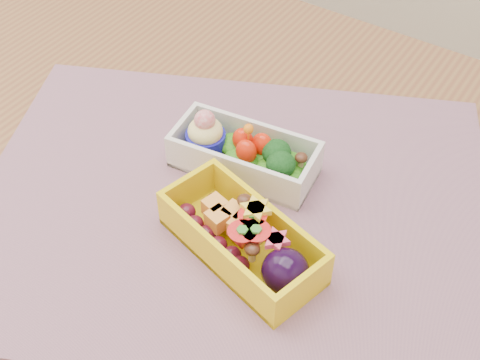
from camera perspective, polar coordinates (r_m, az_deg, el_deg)
The scene contains 4 objects.
table at distance 0.83m, azimuth 0.24°, elevation -5.09°, with size 1.20×0.80×0.75m.
placemat at distance 0.74m, azimuth -0.70°, elevation -2.08°, with size 0.59×0.45×0.00m, color #95666E.
bento_white at distance 0.76m, azimuth 0.33°, elevation 2.37°, with size 0.18×0.10×0.07m.
bento_yellow at distance 0.67m, azimuth 0.37°, elevation -5.25°, with size 0.20×0.12×0.06m.
Camera 1 is at (0.29, -0.44, 1.30)m, focal length 48.11 mm.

